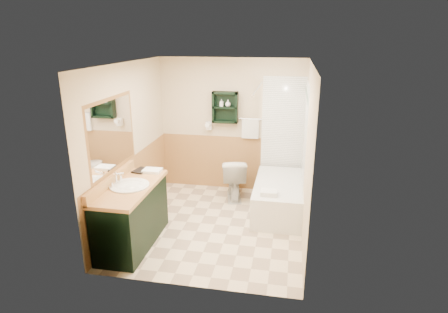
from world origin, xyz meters
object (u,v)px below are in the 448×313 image
Objects in this scene: vanity at (132,215)px; soap_bottle_a at (222,105)px; wall_shelf at (225,107)px; vanity_book at (135,162)px; soap_bottle_b at (228,104)px; hair_dryer at (209,126)px; toilet at (234,178)px; bathtub at (278,197)px.

vanity is 10.45× the size of soap_bottle_a.
vanity_book is at bearing -124.25° from wall_shelf.
wall_shelf reaches higher than vanity.
soap_bottle_a reaches higher than vanity_book.
vanity is at bearing -113.95° from soap_bottle_b.
toilet is (0.52, -0.38, -0.84)m from hair_dryer.
toilet is (1.12, 1.78, -0.07)m from vanity.
soap_bottle_b is (0.95, 2.13, 1.18)m from vanity.
soap_bottle_b reaches higher than hair_dryer.
wall_shelf is 0.46m from hair_dryer.
toilet reaches higher than bathtub.
vanity_book reaches higher than vanity.
wall_shelf reaches higher than soap_bottle_b.
soap_bottle_a is (0.83, 2.13, 1.17)m from vanity.
wall_shelf is at bearing 143.07° from bathtub.
soap_bottle_a reaches higher than bathtub.
vanity is at bearing -144.58° from bathtub.
toilet is (0.22, -0.36, -1.19)m from wall_shelf.
toilet is 1.86m from vanity_book.
soap_bottle_a is at bearing -7.19° from hair_dryer.
soap_bottle_b is at bearing 0.00° from soap_bottle_a.
wall_shelf reaches higher than toilet.
wall_shelf is 2.57m from vanity.
toilet is at bearing 57.87° from vanity.
wall_shelf is 0.08m from soap_bottle_a.
bathtub is (1.03, -0.77, -1.30)m from wall_shelf.
wall_shelf is 1.82m from bathtub.
soap_bottle_a is (1.00, 1.55, 0.61)m from vanity_book.
toilet is (-0.80, 0.41, 0.11)m from bathtub.
vanity is at bearing -111.35° from soap_bottle_a.
vanity_book is at bearing 31.50° from toilet.
soap_bottle_b is (-0.97, 0.77, 1.36)m from bathtub.
vanity_book is 2.01m from soap_bottle_b.
soap_bottle_b is at bearing -5.55° from wall_shelf.
wall_shelf is at bearing 174.45° from soap_bottle_b.
vanity is 2.10m from toilet.
vanity_book is 1.91× the size of soap_bottle_a.
soap_bottle_a is at bearing 69.04° from vanity_book.
soap_bottle_a is at bearing 68.65° from vanity.
hair_dryer is 0.54m from soap_bottle_b.
soap_bottle_b is at bearing -75.83° from toilet.
vanity_book is (-2.08, -0.79, 0.73)m from bathtub.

